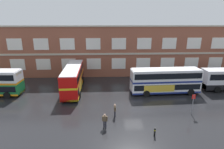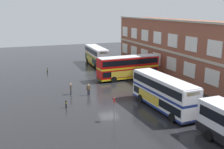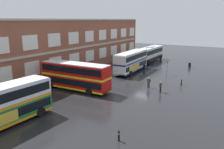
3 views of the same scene
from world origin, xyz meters
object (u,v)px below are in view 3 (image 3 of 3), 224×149
Objects in this scene: bus_stand_flag at (167,66)px; station_litter_bin at (190,65)px; safety_bollard_east at (181,82)px; double_decker_middle at (75,76)px; double_decker_far at (131,61)px; safety_bollard_west at (119,136)px; waiting_passenger at (149,82)px; second_passenger at (161,86)px; touring_coach at (150,54)px.

bus_stand_flag reaches higher than station_litter_bin.
bus_stand_flag is 7.33m from safety_bollard_east.
double_decker_far is (14.99, -2.03, 0.00)m from double_decker_middle.
safety_bollard_west is at bearing 179.06° from safety_bollard_east.
safety_bollard_west is (-16.31, -3.73, -0.44)m from waiting_passenger.
double_decker_far is at bearing 139.79° from station_litter_bin.
second_passenger is 11.33m from bus_stand_flag.
touring_coach is 24.90m from second_passenger.
double_decker_middle reaches higher than touring_coach.
touring_coach is 39.48m from safety_bollard_west.
bus_stand_flag reaches higher than second_passenger.
double_decker_far reaches higher than station_litter_bin.
touring_coach is at bearing 24.85° from second_passenger.
touring_coach reaches higher than safety_bollard_west.
bus_stand_flag is 9.85m from station_litter_bin.
station_litter_bin is 1.08× the size of safety_bollard_west.
station_litter_bin is (10.81, -9.14, -1.63)m from double_decker_far.
double_decker_far is at bearing -7.69° from double_decker_middle.
double_decker_far is at bearing 39.89° from waiting_passenger.
safety_bollard_east is (20.19, -0.33, 0.00)m from safety_bollard_west.
double_decker_far is at bearing 100.34° from bus_stand_flag.
waiting_passenger is at bearing -54.63° from double_decker_middle.
safety_bollard_east is at bearing -51.83° from double_decker_middle.
double_decker_far is 11.67× the size of safety_bollard_west.
touring_coach is 22.84m from waiting_passenger.
double_decker_middle is at bearing 177.92° from touring_coach.
bus_stand_flag reaches higher than safety_bollard_west.
safety_bollard_west is (-15.06, -1.40, -0.44)m from second_passenger.
double_decker_middle reaches higher than second_passenger.
double_decker_middle is 6.52× the size of second_passenger.
double_decker_middle is 16.87m from safety_bollard_east.
double_decker_far is at bearing 67.54° from safety_bollard_east.
touring_coach is 21.32m from safety_bollard_east.
safety_bollard_west is 1.00× the size of safety_bollard_east.
touring_coach is 7.06× the size of waiting_passenger.
double_decker_middle is 12.66m from second_passenger.
double_decker_far is 6.52× the size of second_passenger.
double_decker_middle reaches higher than safety_bollard_east.
safety_bollard_east is (5.14, -1.73, -0.44)m from second_passenger.
waiting_passenger is (-8.51, -7.11, -1.22)m from double_decker_far.
double_decker_middle is 27.83m from touring_coach.
waiting_passenger reaches higher than safety_bollard_west.
second_passenger is at bearing -179.15° from station_litter_bin.
waiting_passenger is 1.65× the size of station_litter_bin.
waiting_passenger is 16.73m from safety_bollard_west.
touring_coach is at bearing 34.61° from bus_stand_flag.
station_litter_bin is (9.54, -2.18, -1.12)m from bus_stand_flag.
touring_coach is 14.04m from bus_stand_flag.
safety_bollard_east is (-17.44, -12.19, -1.42)m from touring_coach.
double_decker_middle is 16.27m from safety_bollard_west.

